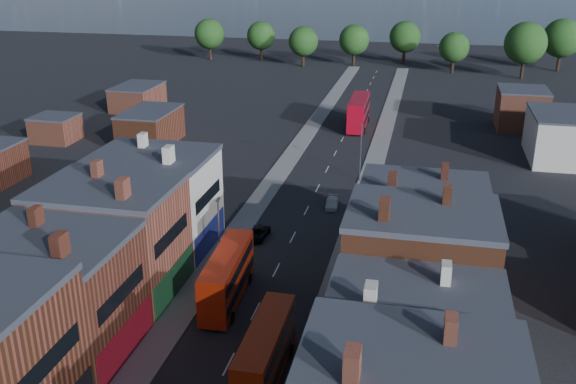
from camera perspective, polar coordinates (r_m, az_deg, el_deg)
The scene contains 9 objects.
pavement_west at distance 82.50m, azimuth -2.53°, elevation -0.72°, with size 3.00×200.00×0.12m, color gray.
pavement_east at distance 80.32m, azimuth 6.47°, elevation -1.46°, with size 3.00×200.00×0.12m, color gray.
lamp_post_2 at distance 62.73m, azimuth -6.14°, elevation -3.47°, with size 0.25×0.70×8.12m.
lamp_post_3 at distance 88.26m, azimuth 6.48°, elevation 3.83°, with size 0.25×0.70×8.12m.
bus_0 at distance 59.02m, azimuth -5.43°, elevation -7.42°, with size 3.24×11.13×4.76m.
bus_1 at distance 49.00m, azimuth -2.03°, elevation -14.06°, with size 2.67×10.45×4.51m.
bus_2 at distance 116.02m, azimuth 6.30°, elevation 7.11°, with size 3.37×12.66×5.45m.
car_2 at distance 71.83m, azimuth -2.72°, elevation -3.69°, with size 1.94×4.20×1.17m, color black.
car_3 at distance 80.42m, azimuth 3.93°, elevation -0.96°, with size 1.53×3.77×1.09m, color silver.
Camera 1 is at (13.62, -23.96, 30.58)m, focal length 40.00 mm.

